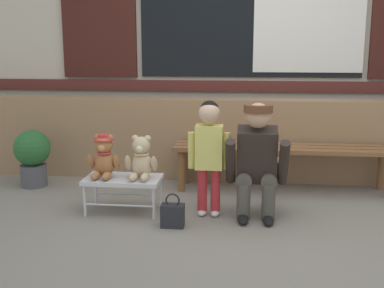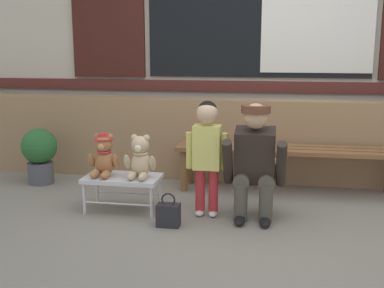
{
  "view_description": "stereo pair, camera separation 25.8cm",
  "coord_description": "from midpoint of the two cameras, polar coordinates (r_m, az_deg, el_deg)",
  "views": [
    {
      "loc": [
        -0.02,
        -3.55,
        1.38
      ],
      "look_at": [
        -0.49,
        0.53,
        0.55
      ],
      "focal_mm": 45.02,
      "sensor_mm": 36.0,
      "label": 1
    },
    {
      "loc": [
        0.24,
        -3.51,
        1.38
      ],
      "look_at": [
        -0.49,
        0.53,
        0.55
      ],
      "focal_mm": 45.02,
      "sensor_mm": 36.0,
      "label": 2
    }
  ],
  "objects": [
    {
      "name": "ground_plane",
      "position": [
        3.79,
        7.91,
        -10.03
      ],
      "size": [
        60.0,
        60.0,
        0.0
      ],
      "primitive_type": "plane",
      "color": "gray"
    },
    {
      "name": "brick_low_wall",
      "position": [
        5.04,
        8.73,
        0.41
      ],
      "size": [
        7.98,
        0.25,
        0.85
      ],
      "primitive_type": "cube",
      "color": "#997551",
      "rests_on": "ground"
    },
    {
      "name": "shop_facade",
      "position": [
        5.48,
        9.36,
        15.24
      ],
      "size": [
        8.14,
        0.26,
        3.5
      ],
      "color": "beige",
      "rests_on": "ground"
    },
    {
      "name": "wooden_bench_long",
      "position": [
        4.7,
        12.66,
        -1.2
      ],
      "size": [
        2.1,
        0.4,
        0.44
      ],
      "color": "brown",
      "rests_on": "ground"
    },
    {
      "name": "small_display_bench",
      "position": [
        4.13,
        -6.46,
        -4.28
      ],
      "size": [
        0.64,
        0.36,
        0.3
      ],
      "color": "silver",
      "rests_on": "ground"
    },
    {
      "name": "teddy_bear_with_hat",
      "position": [
        4.13,
        -8.65,
        -1.39
      ],
      "size": [
        0.28,
        0.27,
        0.36
      ],
      "color": "#A86B3D",
      "rests_on": "small_display_bench"
    },
    {
      "name": "teddy_bear_plain",
      "position": [
        4.04,
        -4.34,
        -1.7
      ],
      "size": [
        0.28,
        0.26,
        0.36
      ],
      "color": "#CCB289",
      "rests_on": "small_display_bench"
    },
    {
      "name": "child_standing",
      "position": [
        3.9,
        3.68,
        -0.22
      ],
      "size": [
        0.35,
        0.18,
        0.96
      ],
      "color": "#B7282D",
      "rests_on": "ground"
    },
    {
      "name": "adult_crouching",
      "position": [
        3.91,
        9.47,
        -2.01
      ],
      "size": [
        0.5,
        0.49,
        0.95
      ],
      "color": "#4C473D",
      "rests_on": "ground"
    },
    {
      "name": "handbag_on_ground",
      "position": [
        3.79,
        -0.85,
        -8.37
      ],
      "size": [
        0.18,
        0.11,
        0.27
      ],
      "color": "#232328",
      "rests_on": "ground"
    },
    {
      "name": "potted_plant",
      "position": [
        5.09,
        -16.24,
        -0.99
      ],
      "size": [
        0.36,
        0.36,
        0.57
      ],
      "color": "#4C4C51",
      "rests_on": "ground"
    }
  ]
}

